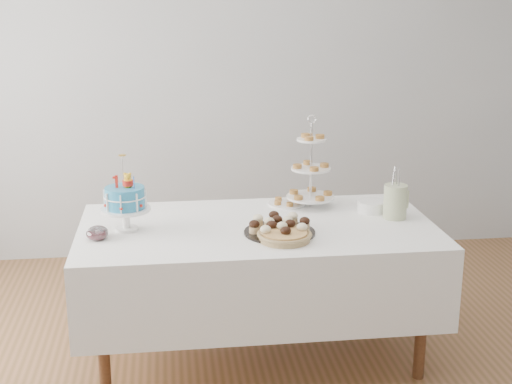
{
  "coord_description": "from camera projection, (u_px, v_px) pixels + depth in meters",
  "views": [
    {
      "loc": [
        -0.47,
        -3.33,
        1.99
      ],
      "look_at": [
        -0.01,
        0.3,
        0.96
      ],
      "focal_mm": 50.0,
      "sensor_mm": 36.0,
      "label": 1
    }
  ],
  "objects": [
    {
      "name": "cupcake_tray",
      "position": [
        280.0,
        226.0,
        3.71
      ],
      "size": [
        0.37,
        0.37,
        0.09
      ],
      "color": "black",
      "rests_on": "table"
    },
    {
      "name": "tiered_stand",
      "position": [
        311.0,
        169.0,
        4.13
      ],
      "size": [
        0.28,
        0.28,
        0.55
      ],
      "color": "silver",
      "rests_on": "table"
    },
    {
      "name": "walls",
      "position": [
        265.0,
        130.0,
        3.41
      ],
      "size": [
        5.04,
        4.04,
        2.7
      ],
      "color": "#A5A7AA",
      "rests_on": "floor"
    },
    {
      "name": "utensil_pitcher",
      "position": [
        395.0,
        200.0,
        3.95
      ],
      "size": [
        0.14,
        0.13,
        0.29
      ],
      "rotation": [
        0.0,
        0.0,
        -0.29
      ],
      "color": "beige",
      "rests_on": "table"
    },
    {
      "name": "floor",
      "position": [
        265.0,
        380.0,
        3.78
      ],
      "size": [
        5.0,
        5.0,
        0.0
      ],
      "primitive_type": "plane",
      "color": "brown",
      "rests_on": "ground"
    },
    {
      "name": "table",
      "position": [
        257.0,
        264.0,
        3.92
      ],
      "size": [
        1.92,
        1.02,
        0.77
      ],
      "color": "white",
      "rests_on": "floor"
    },
    {
      "name": "jam_bowl_b",
      "position": [
        98.0,
        232.0,
        3.65
      ],
      "size": [
        0.11,
        0.11,
        0.06
      ],
      "color": "silver",
      "rests_on": "table"
    },
    {
      "name": "pastry_plate",
      "position": [
        287.0,
        202.0,
        4.22
      ],
      "size": [
        0.22,
        0.22,
        0.03
      ],
      "color": "white",
      "rests_on": "table"
    },
    {
      "name": "jam_bowl_a",
      "position": [
        97.0,
        234.0,
        3.62
      ],
      "size": [
        0.11,
        0.11,
        0.07
      ],
      "color": "silver",
      "rests_on": "table"
    },
    {
      "name": "plate_stack",
      "position": [
        372.0,
        206.0,
        4.08
      ],
      "size": [
        0.17,
        0.17,
        0.06
      ],
      "color": "white",
      "rests_on": "table"
    },
    {
      "name": "birthday_cake",
      "position": [
        126.0,
        210.0,
        3.75
      ],
      "size": [
        0.26,
        0.26,
        0.4
      ],
      "rotation": [
        0.0,
        0.0,
        -0.15
      ],
      "color": "white",
      "rests_on": "table"
    },
    {
      "name": "pie",
      "position": [
        284.0,
        236.0,
        3.62
      ],
      "size": [
        0.28,
        0.28,
        0.04
      ],
      "color": "tan",
      "rests_on": "table"
    }
  ]
}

